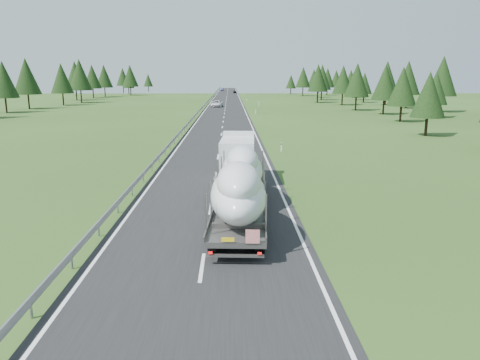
{
  "coord_description": "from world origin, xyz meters",
  "views": [
    {
      "loc": [
        1.18,
        -17.99,
        7.7
      ],
      "look_at": [
        1.73,
        7.89,
        1.93
      ],
      "focal_mm": 35.0,
      "sensor_mm": 36.0,
      "label": 1
    }
  ],
  "objects_px": {
    "highway_sign": "(259,105)",
    "distant_car_dark": "(235,92)",
    "distant_van": "(217,104)",
    "distant_car_blue": "(222,90)",
    "boat_truck": "(240,174)"
  },
  "relations": [
    {
      "from": "distant_van",
      "to": "distant_car_blue",
      "type": "height_order",
      "value": "distant_van"
    },
    {
      "from": "distant_car_dark",
      "to": "distant_car_blue",
      "type": "height_order",
      "value": "distant_car_blue"
    },
    {
      "from": "highway_sign",
      "to": "boat_truck",
      "type": "distance_m",
      "value": 71.5
    },
    {
      "from": "distant_car_blue",
      "to": "boat_truck",
      "type": "bearing_deg",
      "value": -92.29
    },
    {
      "from": "distant_van",
      "to": "distant_car_dark",
      "type": "height_order",
      "value": "distant_van"
    },
    {
      "from": "highway_sign",
      "to": "distant_car_dark",
      "type": "height_order",
      "value": "highway_sign"
    },
    {
      "from": "distant_van",
      "to": "distant_car_blue",
      "type": "bearing_deg",
      "value": 96.24
    },
    {
      "from": "distant_car_blue",
      "to": "distant_car_dark",
      "type": "bearing_deg",
      "value": -83.38
    },
    {
      "from": "boat_truck",
      "to": "distant_car_blue",
      "type": "height_order",
      "value": "boat_truck"
    },
    {
      "from": "distant_car_blue",
      "to": "distant_van",
      "type": "bearing_deg",
      "value": -93.14
    },
    {
      "from": "boat_truck",
      "to": "distant_car_dark",
      "type": "relative_size",
      "value": 4.87
    },
    {
      "from": "boat_truck",
      "to": "distant_car_dark",
      "type": "height_order",
      "value": "boat_truck"
    },
    {
      "from": "highway_sign",
      "to": "distant_car_blue",
      "type": "height_order",
      "value": "highway_sign"
    },
    {
      "from": "highway_sign",
      "to": "distant_car_blue",
      "type": "distance_m",
      "value": 157.66
    },
    {
      "from": "distant_car_dark",
      "to": "distant_car_blue",
      "type": "relative_size",
      "value": 0.93
    }
  ]
}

